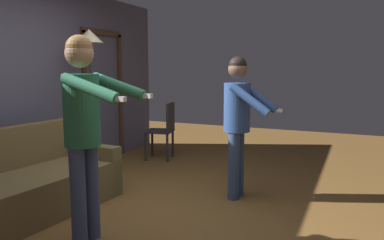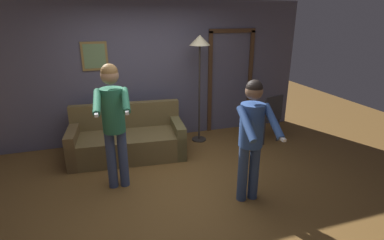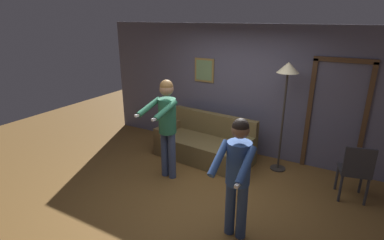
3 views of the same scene
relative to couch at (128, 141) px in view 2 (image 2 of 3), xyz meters
name	(u,v)px [view 2 (image 2 of 3)]	position (x,y,z in m)	size (l,w,h in m)	color
ground_plane	(171,188)	(0.45, -1.25, -0.28)	(12.00, 12.00, 0.00)	brown
back_wall_assembly	(145,73)	(0.47, 0.73, 1.02)	(6.40, 0.10, 2.60)	#555469
couch	(128,141)	(0.00, 0.00, 0.00)	(1.96, 1.00, 0.87)	brown
torchiere_lamp	(200,51)	(1.40, 0.27, 1.44)	(0.38, 0.38, 2.00)	#332D28
person_standing_left	(113,116)	(-0.24, -0.98, 0.80)	(0.46, 0.74, 1.76)	#3A4971
person_standing_right	(252,132)	(1.37, -1.82, 0.69)	(0.44, 0.63, 1.62)	#344A77
dining_chair_distant	(269,115)	(2.65, -0.18, 0.25)	(0.50, 0.50, 0.93)	#2D2D33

